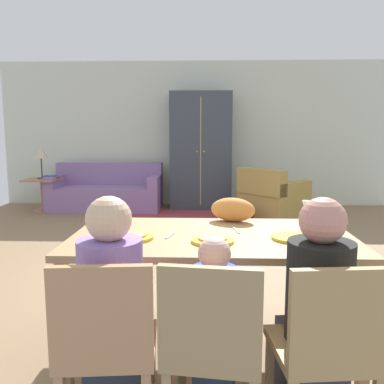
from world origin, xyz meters
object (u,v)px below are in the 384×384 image
(dining_table, at_px, (212,245))
(handbag, at_px, (243,216))
(dining_chair_man, at_px, (106,341))
(table_lamp, at_px, (41,154))
(dining_chair_child, at_px, (212,343))
(book_lower, at_px, (52,178))
(plate_near_man, at_px, (133,237))
(person_man, at_px, (113,319))
(book_upper, at_px, (51,176))
(person_woman, at_px, (315,322))
(armoire, at_px, (201,151))
(armchair, at_px, (272,199))
(dining_chair_woman, at_px, (328,345))
(wine_glass, at_px, (307,209))
(cat, at_px, (233,210))
(side_table, at_px, (43,190))
(plate_near_child, at_px, (213,240))
(person_child, at_px, (214,337))
(plate_near_woman, at_px, (293,238))
(couch, at_px, (107,193))

(dining_table, distance_m, handbag, 3.72)
(dining_chair_man, distance_m, table_lamp, 5.94)
(dining_chair_child, relative_size, book_lower, 3.95)
(dining_chair_man, bearing_deg, plate_near_man, 90.60)
(dining_chair_man, xyz_separation_m, person_man, (-0.01, 0.17, 0.02))
(person_man, xyz_separation_m, book_upper, (-2.30, 5.23, 0.11))
(plate_near_man, height_order, person_man, person_man)
(person_woman, xyz_separation_m, armoire, (-0.62, 5.68, 0.54))
(dining_table, distance_m, armoire, 5.03)
(person_man, height_order, armchair, person_man)
(plate_near_man, distance_m, dining_chair_woman, 1.23)
(dining_table, relative_size, dining_chair_man, 1.99)
(wine_glass, height_order, dining_chair_child, wine_glass)
(wine_glass, distance_m, cat, 0.52)
(plate_near_man, xyz_separation_m, dining_chair_woman, (0.96, -0.72, -0.28))
(person_woman, xyz_separation_m, side_table, (-3.39, 5.21, -0.14))
(wine_glass, relative_size, book_lower, 0.85)
(plate_near_child, bearing_deg, dining_chair_man, -125.32)
(person_child, relative_size, person_woman, 0.83)
(plate_near_child, distance_m, person_child, 0.60)
(plate_near_woman, xyz_separation_m, book_lower, (-3.23, 4.68, -0.18))
(dining_table, relative_size, armchair, 1.43)
(dining_chair_woman, xyz_separation_m, cat, (-0.34, 1.22, 0.35))
(dining_table, distance_m, dining_chair_child, 0.86)
(book_upper, bearing_deg, dining_table, -58.69)
(dining_chair_child, relative_size, armchair, 0.72)
(dining_chair_child, distance_m, armchair, 5.06)
(plate_near_child, xyz_separation_m, plate_near_woman, (0.48, 0.08, 0.00))
(person_child, distance_m, side_table, 5.98)
(person_child, xyz_separation_m, side_table, (-2.92, 5.21, -0.06))
(armchair, relative_size, book_upper, 5.49)
(dining_chair_man, bearing_deg, person_man, 93.56)
(side_table, height_order, book_upper, book_upper)
(plate_near_woman, height_order, wine_glass, wine_glass)
(dining_chair_child, bearing_deg, side_table, 118.37)
(plate_near_man, xyz_separation_m, dining_chair_man, (0.01, -0.72, -0.28))
(dining_chair_child, bearing_deg, plate_near_man, 122.91)
(dining_chair_woman, bearing_deg, dining_table, 119.94)
(wine_glass, relative_size, couch, 0.09)
(couch, bearing_deg, side_table, -166.35)
(wine_glass, height_order, couch, wine_glass)
(side_table, bearing_deg, dining_table, -57.28)
(dining_chair_man, height_order, person_man, person_man)
(armoire, bearing_deg, wine_glass, -80.95)
(plate_near_man, distance_m, couch, 5.13)
(side_table, distance_m, book_upper, 0.28)
(cat, bearing_deg, plate_near_woman, -36.55)
(couch, relative_size, book_upper, 8.93)
(armoire, bearing_deg, table_lamp, -170.34)
(plate_near_man, xyz_separation_m, plate_near_child, (0.48, -0.06, 0.00))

